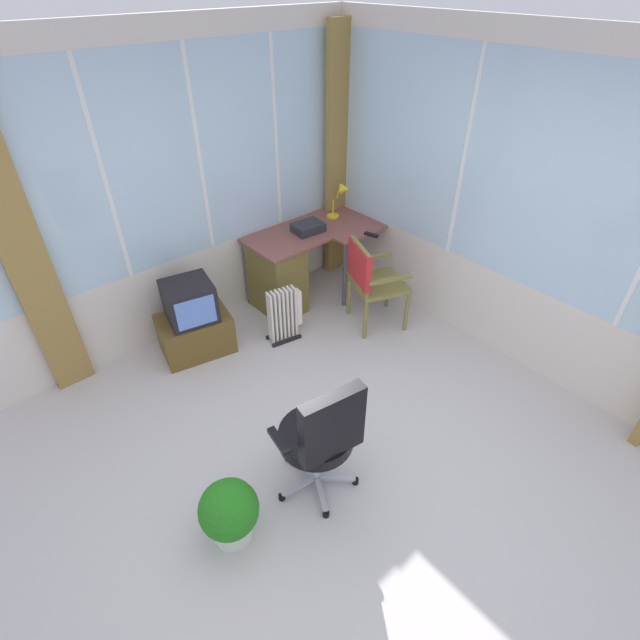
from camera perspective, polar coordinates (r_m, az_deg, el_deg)
ground at (r=3.66m, az=2.95°, el=-18.22°), size 5.11×5.66×0.06m
north_window_panel at (r=4.41m, az=-18.63°, el=13.45°), size 4.11×0.07×2.70m
east_window_panel at (r=4.21m, az=25.09°, el=10.64°), size 0.07×4.66×2.70m
curtain_north_left at (r=4.11m, az=-32.15°, el=7.02°), size 0.30×0.08×2.60m
curtain_corner at (r=5.33m, az=2.15°, el=18.61°), size 0.30×0.08×2.60m
desk at (r=4.96m, az=-4.67°, el=5.77°), size 1.36×0.79×0.77m
desk_lamp at (r=5.20m, az=2.66°, el=14.75°), size 0.24×0.21×0.37m
tv_remote at (r=4.90m, az=6.18°, el=10.15°), size 0.08×0.16×0.02m
paper_tray at (r=4.94m, az=-1.45°, el=11.06°), size 0.32×0.26×0.09m
wooden_armchair at (r=4.60m, az=5.79°, el=5.41°), size 0.63×0.63×0.92m
office_chair at (r=3.09m, az=0.29°, el=-13.54°), size 0.62×0.57×1.03m
tv_on_stand at (r=4.53m, az=-14.94°, el=-0.28°), size 0.72×0.56×0.74m
space_heater at (r=4.56m, az=-4.22°, el=0.71°), size 0.37×0.23×0.56m
potted_plant at (r=3.22m, az=-10.84°, el=-21.73°), size 0.38×0.38×0.48m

